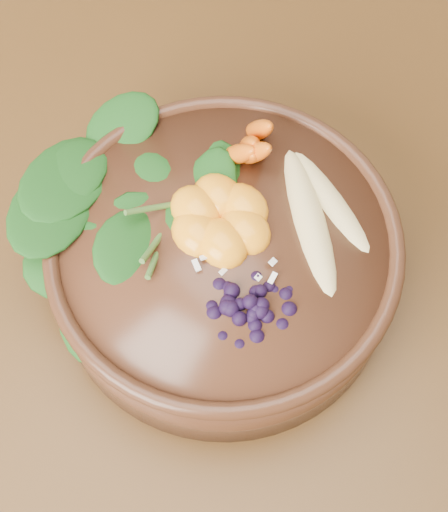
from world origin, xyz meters
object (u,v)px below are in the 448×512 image
(banana_halves, at_px, (322,201))
(mandarin_cluster, at_px, (220,210))
(dining_table, at_px, (147,235))
(kale_heap, at_px, (149,178))
(carrot_cluster, at_px, (258,119))
(stoneware_bowl, at_px, (224,261))
(blueberry_pile, at_px, (251,294))

(banana_halves, height_order, mandarin_cluster, mandarin_cluster)
(dining_table, bearing_deg, kale_heap, -104.23)
(carrot_cluster, bearing_deg, stoneware_bowl, -123.69)
(kale_heap, xyz_separation_m, carrot_cluster, (0.10, -0.02, 0.02))
(kale_heap, bearing_deg, stoneware_bowl, -76.03)
(stoneware_bowl, bearing_deg, dining_table, 92.15)
(stoneware_bowl, distance_m, banana_halves, 0.10)
(kale_heap, xyz_separation_m, banana_halves, (0.10, -0.11, -0.01))
(banana_halves, bearing_deg, dining_table, 141.23)
(dining_table, height_order, banana_halves, banana_halves)
(banana_halves, bearing_deg, kale_heap, 156.45)
(stoneware_bowl, xyz_separation_m, banana_halves, (0.08, -0.03, 0.06))
(carrot_cluster, height_order, banana_halves, carrot_cluster)
(dining_table, xyz_separation_m, stoneware_bowl, (0.00, -0.13, 0.13))
(dining_table, distance_m, stoneware_bowl, 0.19)
(kale_heap, bearing_deg, banana_halves, -46.45)
(dining_table, height_order, blueberry_pile, blueberry_pile)
(kale_heap, distance_m, blueberry_pile, 0.13)
(kale_heap, bearing_deg, blueberry_pile, -91.10)
(kale_heap, height_order, carrot_cluster, carrot_cluster)
(carrot_cluster, distance_m, blueberry_pile, 0.15)
(dining_table, bearing_deg, carrot_cluster, -41.70)
(carrot_cluster, relative_size, banana_halves, 0.52)
(dining_table, xyz_separation_m, blueberry_pile, (-0.02, -0.19, 0.20))
(stoneware_bowl, xyz_separation_m, mandarin_cluster, (0.01, 0.02, 0.06))
(dining_table, height_order, carrot_cluster, carrot_cluster)
(kale_heap, relative_size, carrot_cluster, 2.38)
(kale_heap, height_order, blueberry_pile, kale_heap)
(stoneware_bowl, xyz_separation_m, carrot_cluster, (0.08, 0.05, 0.08))
(carrot_cluster, relative_size, mandarin_cluster, 0.87)
(banana_halves, distance_m, blueberry_pile, 0.11)
(mandarin_cluster, bearing_deg, banana_halves, -32.65)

